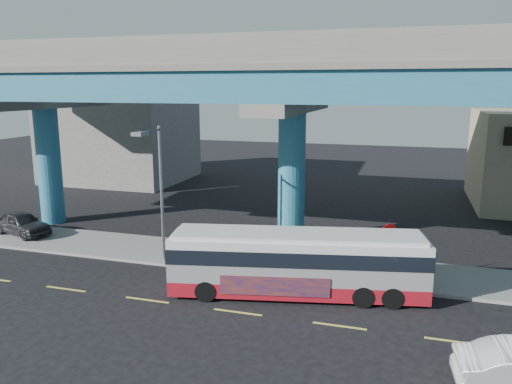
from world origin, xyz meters
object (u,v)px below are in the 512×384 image
(street_lamp, at_px, (156,175))
(parked_car, at_px, (21,223))
(stop_sign, at_px, (388,240))
(transit_bus, at_px, (297,261))

(street_lamp, bearing_deg, parked_car, 168.03)
(parked_car, height_order, stop_sign, stop_sign)
(transit_bus, relative_size, stop_sign, 4.02)
(stop_sign, bearing_deg, transit_bus, -162.61)
(parked_car, bearing_deg, transit_bus, -86.31)
(transit_bus, bearing_deg, street_lamp, 157.41)
(parked_car, distance_m, stop_sign, 21.12)
(transit_bus, bearing_deg, parked_car, 156.82)
(street_lamp, relative_size, stop_sign, 2.47)
(transit_bus, xyz_separation_m, parked_car, (-17.42, 3.56, -0.67))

